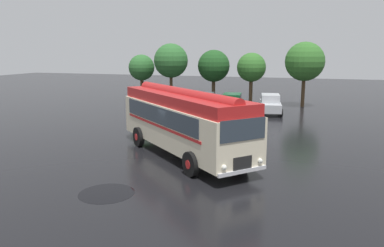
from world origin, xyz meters
TOP-DOWN VIEW (x-y plane):
  - ground_plane at (0.00, 0.00)m, footprint 120.00×120.00m
  - vintage_bus at (-0.19, 0.17)m, footprint 9.10×8.60m
  - car_near_left at (-3.09, 14.09)m, footprint 2.33×4.37m
  - car_mid_left at (-0.65, 14.34)m, footprint 2.32×4.37m
  - car_mid_right at (2.60, 14.85)m, footprint 2.41×4.40m
  - tree_far_left at (-12.11, 20.56)m, footprint 2.86×2.86m
  - tree_left_of_centre at (-8.30, 19.67)m, footprint 3.59×3.59m
  - tree_centre at (-3.94, 20.78)m, footprint 3.32×3.32m
  - tree_right_of_centre at (0.06, 19.94)m, footprint 2.86×2.86m
  - tree_far_right at (5.04, 20.04)m, footprint 3.71×3.71m
  - puddle_patch at (-1.22, -5.72)m, footprint 2.13×2.13m

SIDE VIEW (x-z plane):
  - ground_plane at x=0.00m, z-range 0.00..0.00m
  - puddle_patch at x=-1.22m, z-range 0.00..0.01m
  - car_near_left at x=-3.09m, z-range 0.02..1.68m
  - car_mid_left at x=-0.65m, z-range 0.02..1.68m
  - car_mid_right at x=2.60m, z-range 0.02..1.68m
  - vintage_bus at x=-0.19m, z-range 0.15..3.64m
  - tree_far_left at x=-12.11m, z-range 1.04..5.98m
  - tree_right_of_centre at x=0.06m, z-range 1.07..6.23m
  - tree_centre at x=-3.94m, z-range 1.06..6.50m
  - tree_left_of_centre at x=-8.30m, z-range 1.27..7.38m
  - tree_far_right at x=5.04m, z-range 1.29..7.49m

